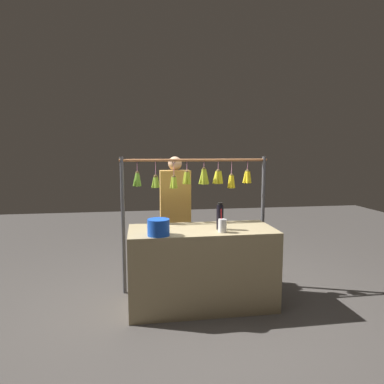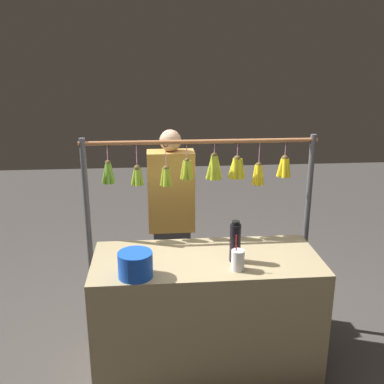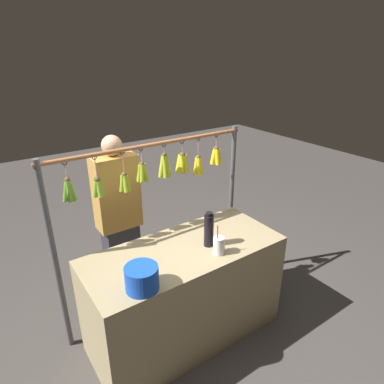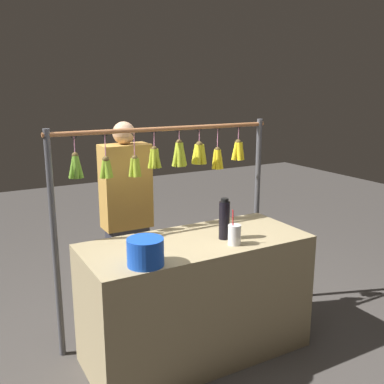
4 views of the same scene
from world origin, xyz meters
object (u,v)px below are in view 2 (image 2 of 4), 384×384
at_px(water_bottle, 235,242).
at_px(drink_cup, 238,260).
at_px(blue_bucket, 135,265).
at_px(vendor_person, 172,225).

relative_size(water_bottle, drink_cup, 1.19).
height_order(water_bottle, drink_cup, water_bottle).
distance_m(blue_bucket, vendor_person, 1.04).
xyz_separation_m(blue_bucket, drink_cup, (-0.65, -0.03, -0.01)).
height_order(drink_cup, vendor_person, vendor_person).
height_order(blue_bucket, drink_cup, drink_cup).
relative_size(water_bottle, blue_bucket, 1.32).
distance_m(water_bottle, vendor_person, 0.94).
distance_m(water_bottle, drink_cup, 0.15).
height_order(blue_bucket, vendor_person, vendor_person).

